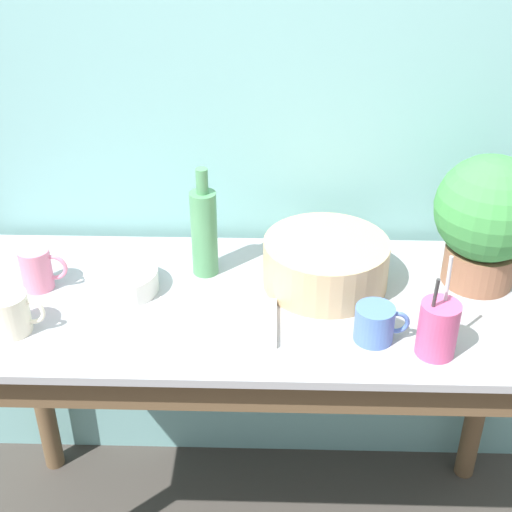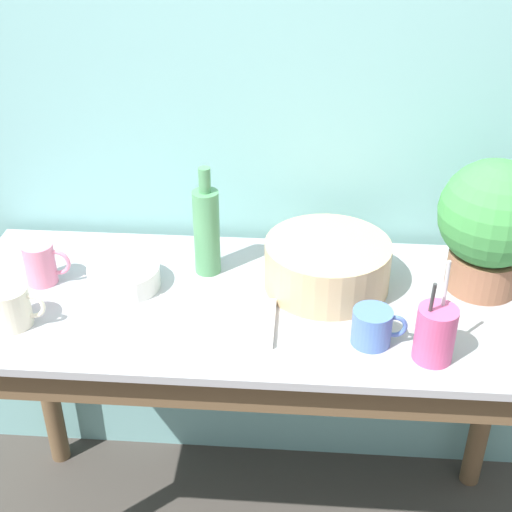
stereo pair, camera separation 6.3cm
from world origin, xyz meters
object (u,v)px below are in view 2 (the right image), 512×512
object	(u,v)px
mug_cream	(11,307)
utensil_cup	(435,333)
mug_pink	(41,264)
tray_board	(214,320)
bowl_small_enamel_white	(124,277)
bottle_tall	(207,230)
potted_plant	(492,222)
mug_blue	(373,327)
bowl_wash_large	(327,265)

from	to	relation	value
mug_cream	utensil_cup	distance (m)	0.92
mug_pink	utensil_cup	world-z (taller)	utensil_cup
mug_pink	mug_cream	xyz separation A→B (m)	(-0.01, -0.17, -0.01)
utensil_cup	tray_board	size ratio (longest dim) A/B	0.82
bowl_small_enamel_white	tray_board	bearing A→B (deg)	-29.83
mug_cream	tray_board	size ratio (longest dim) A/B	0.47
utensil_cup	tray_board	distance (m)	0.48
tray_board	bottle_tall	bearing A→B (deg)	100.74
mug_cream	potted_plant	bearing A→B (deg)	12.19
mug_blue	bowl_small_enamel_white	bearing A→B (deg)	163.17
bottle_tall	utensil_cup	distance (m)	0.60
potted_plant	bottle_tall	size ratio (longest dim) A/B	1.16
potted_plant	bowl_wash_large	distance (m)	0.39
potted_plant	tray_board	bearing A→B (deg)	-162.55
bowl_wash_large	tray_board	bearing A→B (deg)	-145.39
mug_pink	tray_board	distance (m)	0.46
mug_blue	mug_cream	bearing A→B (deg)	179.51
bowl_wash_large	bottle_tall	xyz separation A→B (m)	(-0.29, 0.04, 0.06)
mug_blue	utensil_cup	bearing A→B (deg)	-19.42
bowl_wash_large	tray_board	distance (m)	0.31
potted_plant	bowl_small_enamel_white	bearing A→B (deg)	-175.85
bottle_tall	bowl_small_enamel_white	world-z (taller)	bottle_tall
mug_cream	mug_blue	bearing A→B (deg)	-0.49
mug_blue	utensil_cup	xyz separation A→B (m)	(0.12, -0.04, 0.02)
potted_plant	tray_board	xyz separation A→B (m)	(-0.63, -0.20, -0.17)
mug_cream	tray_board	distance (m)	0.45
mug_cream	bowl_small_enamel_white	xyz separation A→B (m)	(0.21, 0.17, -0.02)
mug_blue	bottle_tall	bearing A→B (deg)	146.19
bowl_wash_large	mug_pink	xyz separation A→B (m)	(-0.69, -0.04, -0.01)
tray_board	bowl_wash_large	bearing A→B (deg)	34.61
potted_plant	bowl_small_enamel_white	size ratio (longest dim) A/B	1.89
mug_pink	tray_board	world-z (taller)	mug_pink
bottle_tall	utensil_cup	world-z (taller)	bottle_tall
mug_blue	bowl_wash_large	bearing A→B (deg)	113.87
mug_blue	bowl_small_enamel_white	xyz separation A→B (m)	(-0.58, 0.18, -0.01)
potted_plant	bowl_wash_large	bearing A→B (deg)	-176.61
mug_pink	mug_blue	world-z (taller)	mug_pink
mug_blue	utensil_cup	size ratio (longest dim) A/B	0.53
bowl_wash_large	bottle_tall	distance (m)	0.30
mug_blue	mug_pink	bearing A→B (deg)	167.02
potted_plant	bowl_small_enamel_white	distance (m)	0.87
bowl_small_enamel_white	bottle_tall	bearing A→B (deg)	23.88
mug_blue	tray_board	distance (m)	0.35
potted_plant	mug_cream	xyz separation A→B (m)	(-1.07, -0.23, -0.13)
mug_blue	tray_board	xyz separation A→B (m)	(-0.35, 0.04, -0.03)
bottle_tall	bowl_small_enamel_white	xyz separation A→B (m)	(-0.19, -0.09, -0.09)
potted_plant	mug_cream	world-z (taller)	potted_plant
bowl_wash_large	utensil_cup	xyz separation A→B (m)	(0.22, -0.26, 0.00)
utensil_cup	bowl_wash_large	bearing A→B (deg)	130.08
bowl_wash_large	mug_pink	distance (m)	0.69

